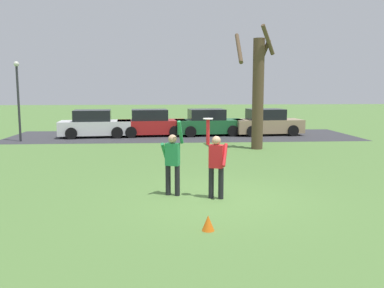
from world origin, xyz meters
name	(u,v)px	position (x,y,z in m)	size (l,w,h in m)	color
ground_plane	(215,198)	(0.00, 0.00, 0.00)	(120.00, 120.00, 0.00)	#567F3D
person_catcher	(216,162)	(0.03, -0.02, 0.98)	(0.58, 0.48, 2.08)	black
person_defender	(173,159)	(-1.09, 0.39, 0.98)	(0.63, 0.56, 2.04)	black
frisbee_disc	(208,119)	(-0.18, 0.06, 2.09)	(0.26, 0.26, 0.02)	white
parked_car_white	(95,125)	(-5.35, 13.98, 0.73)	(4.24, 2.31, 1.59)	white
parked_car_red	(151,124)	(-2.04, 14.36, 0.73)	(4.24, 2.31, 1.59)	red
parked_car_green	(208,123)	(1.41, 14.45, 0.73)	(4.24, 2.31, 1.59)	#1E6633
parked_car_tan	(267,123)	(5.02, 14.37, 0.73)	(4.24, 2.31, 1.59)	tan
parking_strip	(183,136)	(-0.16, 14.23, 0.00)	(20.43, 6.40, 0.01)	#38383D
bare_tree_tall	(258,89)	(3.07, 8.65, 2.80)	(1.84, 1.97, 5.68)	brown
lamppost_by_lot	(18,93)	(-9.04, 12.23, 2.59)	(0.28, 0.28, 4.26)	#2D2D33
field_cone_orange	(208,223)	(-0.44, -2.45, 0.16)	(0.26, 0.26, 0.32)	orange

